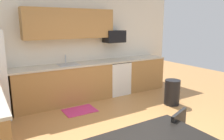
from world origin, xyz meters
TOP-DOWN VIEW (x-y plane):
  - ground_plane at (0.00, 0.00)m, footprint 12.00×12.00m
  - wall_back at (0.00, 2.65)m, footprint 5.80×0.10m
  - cabinet_run_back at (-0.56, 2.30)m, footprint 2.37×0.60m
  - cabinet_run_back_right at (1.81, 2.30)m, footprint 1.18×0.60m
  - countertop_back at (0.00, 2.30)m, footprint 4.80×0.64m
  - upper_cabinets_back at (-0.30, 2.43)m, footprint 2.20×0.34m
  - oven_range at (0.92, 2.30)m, footprint 0.60×0.60m
  - microwave at (0.92, 2.40)m, footprint 0.54×0.36m
  - sink_basin at (-0.43, 2.30)m, footprint 0.48×0.40m
  - sink_faucet at (-0.43, 2.48)m, footprint 0.02×0.02m
  - trash_bin at (1.60, 0.87)m, footprint 0.36×0.36m
  - floor_mat at (-0.45, 1.65)m, footprint 0.70×0.50m

SIDE VIEW (x-z plane):
  - ground_plane at x=0.00m, z-range 0.00..0.00m
  - floor_mat at x=-0.45m, z-range 0.00..0.01m
  - trash_bin at x=1.60m, z-range 0.00..0.60m
  - cabinet_run_back at x=-0.56m, z-range 0.00..0.90m
  - cabinet_run_back_right at x=1.81m, z-range 0.00..0.90m
  - oven_range at x=0.92m, z-range 0.00..0.91m
  - sink_basin at x=-0.43m, z-range 0.81..0.95m
  - countertop_back at x=0.00m, z-range 0.90..0.94m
  - sink_faucet at x=-0.43m, z-range 0.92..1.16m
  - wall_back at x=0.00m, z-range 0.00..2.70m
  - microwave at x=0.92m, z-range 1.40..1.72m
  - upper_cabinets_back at x=-0.30m, z-range 1.55..2.25m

